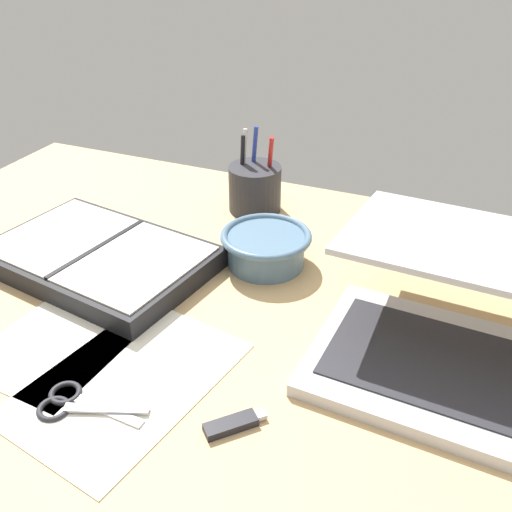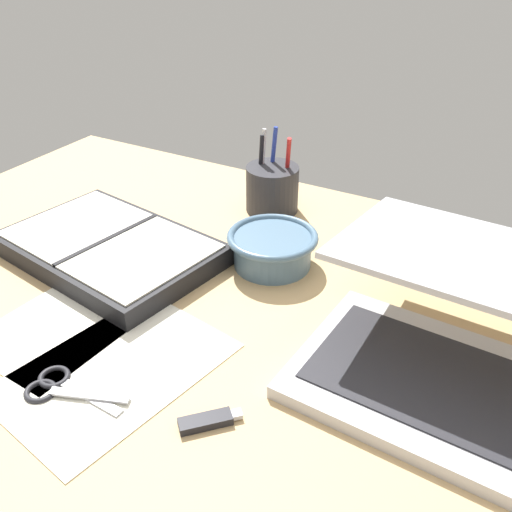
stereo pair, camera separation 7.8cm
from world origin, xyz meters
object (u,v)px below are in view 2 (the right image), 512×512
object	(u,v)px
bowl	(272,248)
pen_cup	(272,188)
planner	(110,248)
scissors	(58,387)
laptop	(451,341)

from	to	relation	value
bowl	pen_cup	xyz separation A→B (cm)	(-9.26, 17.21, 1.31)
planner	bowl	bearing A→B (deg)	34.10
planner	scissors	distance (cm)	29.86
laptop	bowl	world-z (taller)	laptop
laptop	scissors	xyz separation A→B (cm)	(-39.56, -25.25, -4.97)
pen_cup	laptop	bearing A→B (deg)	-36.31
scissors	planner	bearing A→B (deg)	110.84
bowl	planner	world-z (taller)	bowl
bowl	planner	xyz separation A→B (cm)	(-23.97, -11.25, -1.36)
laptop	scissors	world-z (taller)	laptop
laptop	planner	bearing A→B (deg)	-177.53
pen_cup	bowl	bearing A→B (deg)	-61.73
pen_cup	planner	xyz separation A→B (cm)	(-14.71, -28.46, -2.67)
bowl	pen_cup	world-z (taller)	pen_cup
laptop	pen_cup	xyz separation A→B (cm)	(-39.63, 29.12, -0.83)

